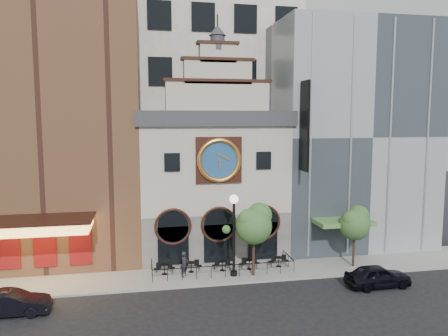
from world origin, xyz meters
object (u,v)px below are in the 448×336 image
tree_left (254,223)px  tree_right (355,222)px  bistro_3 (249,263)px  lamppost (234,226)px  bistro_1 (191,266)px  pedestrian (185,264)px  car_left (11,303)px  bistro_4 (279,261)px  car_right (378,276)px  bistro_2 (222,265)px  bistro_0 (164,268)px

tree_left → tree_right: 8.28m
bistro_3 → tree_left: 3.72m
bistro_3 → lamppost: bearing=-143.2°
tree_right → bistro_1: bearing=175.3°
bistro_3 → pedestrian: bearing=-173.0°
bistro_3 → pedestrian: (-5.07, -0.62, 0.48)m
bistro_3 → lamppost: (-1.46, -1.09, 3.31)m
tree_left → bistro_1: bearing=161.6°
tree_left → car_left: bearing=-168.1°
bistro_1 → tree_right: 13.17m
bistro_1 → tree_right: bearing=-4.7°
bistro_1 → bistro_4: same height
car_right → tree_right: tree_right is taller
car_left → bistro_2: bearing=-70.7°
bistro_0 → bistro_4: (8.94, 0.01, 0.00)m
bistro_3 → tree_right: size_ratio=0.33×
bistro_3 → bistro_4: 2.43m
bistro_1 → car_left: bearing=-156.9°
bistro_4 → bistro_1: bearing=179.1°
bistro_2 → car_left: (-13.84, -4.72, 0.13)m
car_left → tree_left: tree_left is taller
lamppost → tree_left: 1.52m
bistro_3 → bistro_4: (2.42, 0.14, 0.00)m
pedestrian → lamppost: lamppost is taller
bistro_0 → car_left: bearing=-153.2°
bistro_1 → bistro_4: 6.90m
bistro_0 → bistro_1: (2.03, 0.11, 0.00)m
car_left → bistro_3: bearing=-73.3°
car_right → tree_right: size_ratio=0.96×
bistro_0 → tree_right: 15.14m
bistro_2 → pedestrian: 3.09m
bistro_0 → bistro_3: size_ratio=1.00×
bistro_3 → bistro_4: bearing=3.2°
bistro_2 → pedestrian: (-2.97, -0.70, 0.48)m
bistro_0 → lamppost: 6.16m
bistro_1 → tree_right: (12.77, -1.05, 3.06)m
tree_left → pedestrian: bearing=172.9°
bistro_4 → car_left: 18.97m
bistro_4 → pedestrian: bearing=-174.2°
car_left → lamppost: size_ratio=0.74×
car_right → pedestrian: pedestrian is taller
car_right → car_left: size_ratio=1.02×
bistro_4 → tree_right: tree_right is taller
bistro_1 → bistro_2: same height
car_left → pedestrian: 11.59m
car_right → car_left: bearing=87.8°
bistro_3 → bistro_0: bearing=178.8°
bistro_2 → bistro_4: (4.52, 0.05, 0.00)m
tree_right → bistro_3: bearing=174.4°
bistro_2 → tree_left: bearing=-32.2°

